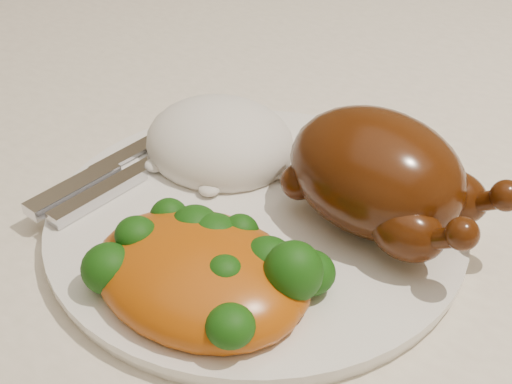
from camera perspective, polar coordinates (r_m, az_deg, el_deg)
The scene contains 7 objects.
dining_table at distance 0.65m, azimuth 18.16°, elevation -7.65°, with size 1.60×0.90×0.76m.
tablecloth at distance 0.61m, azimuth 19.43°, elevation -2.60°, with size 1.73×1.03×0.18m.
dinner_plate at distance 0.52m, azimuth -0.00°, elevation -2.35°, with size 0.30×0.30×0.01m, color white.
roast_chicken at distance 0.49m, azimuth 9.90°, elevation 1.36°, with size 0.17×0.12×0.08m.
rice_mound at distance 0.57m, azimuth -2.92°, elevation 3.92°, with size 0.12×0.11×0.06m.
mac_and_cheese at distance 0.45m, azimuth -3.61°, elevation -6.41°, with size 0.15×0.11×0.06m.
cutlery at distance 0.56m, azimuth -11.46°, elevation 1.35°, with size 0.05×0.19×0.01m.
Camera 1 is at (0.09, -0.48, 1.10)m, focal length 50.00 mm.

